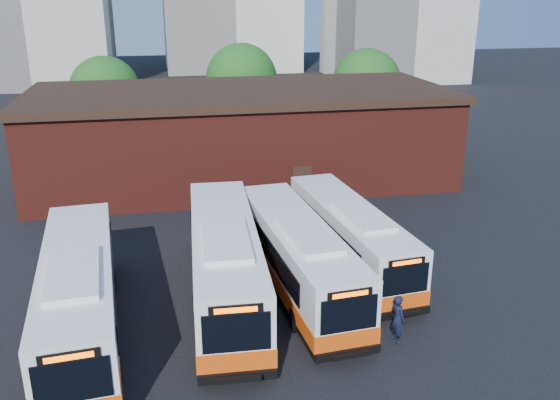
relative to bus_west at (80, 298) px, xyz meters
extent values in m
plane|color=black|center=(8.94, -0.74, -1.57)|extent=(220.00, 220.00, 0.00)
cube|color=white|center=(0.00, 0.04, 0.23)|extent=(3.63, 12.36, 2.89)
cube|color=#EE510F|center=(0.00, 0.04, -0.61)|extent=(3.69, 12.41, 0.71)
cube|color=black|center=(0.00, 0.04, -1.11)|extent=(3.68, 12.40, 0.25)
cube|color=black|center=(0.53, -6.06, 0.51)|extent=(2.20, 0.25, 1.37)
cube|color=black|center=(0.53, -6.07, 1.35)|extent=(1.72, 0.21, 0.32)
cube|color=#FF5905|center=(0.53, -6.11, 1.35)|extent=(1.37, 0.14, 0.18)
cube|color=black|center=(-1.35, 0.33, 0.51)|extent=(0.87, 9.47, 1.07)
cube|color=black|center=(1.28, 0.56, 0.51)|extent=(0.87, 9.47, 1.07)
cube|color=white|center=(0.13, -1.48, 1.78)|extent=(2.12, 4.40, 0.22)
cylinder|color=black|center=(-0.87, -3.50, -1.06)|extent=(0.41, 1.04, 1.02)
cylinder|color=black|center=(1.46, -3.30, -1.06)|extent=(0.41, 1.04, 1.02)
cylinder|color=black|center=(-1.45, 3.17, -1.06)|extent=(0.41, 1.04, 1.02)
cylinder|color=black|center=(0.88, 3.37, -1.06)|extent=(0.41, 1.04, 1.02)
cube|color=white|center=(5.80, 1.77, 0.29)|extent=(3.29, 12.68, 2.98)
cube|color=#EE510F|center=(5.80, 1.77, -0.58)|extent=(3.34, 12.73, 0.73)
cube|color=black|center=(5.80, 1.77, -1.10)|extent=(3.33, 12.72, 0.26)
cube|color=black|center=(5.49, -4.53, 0.57)|extent=(2.27, 0.17, 1.41)
cube|color=black|center=(5.49, -4.54, 1.44)|extent=(1.78, 0.15, 0.33)
cube|color=#FF5905|center=(5.49, -4.58, 1.44)|extent=(1.41, 0.09, 0.19)
cube|color=black|center=(5.49, -4.59, -1.10)|extent=(2.67, 0.28, 0.33)
cube|color=black|center=(5.48, -4.83, -1.00)|extent=(1.54, 0.47, 0.06)
cube|color=black|center=(5.47, -5.02, -0.92)|extent=(1.52, 0.12, 0.19)
cube|color=black|center=(4.46, 2.26, 0.57)|extent=(0.54, 9.79, 1.10)
cube|color=black|center=(7.18, 2.12, 0.57)|extent=(0.54, 9.79, 1.10)
cube|color=white|center=(5.72, 0.20, 1.88)|extent=(2.03, 4.48, 0.23)
cylinder|color=black|center=(4.42, -1.72, -1.05)|extent=(0.39, 1.06, 1.05)
cylinder|color=black|center=(6.83, -1.84, -1.05)|extent=(0.39, 1.06, 1.05)
cylinder|color=black|center=(4.76, 5.18, -1.05)|extent=(0.39, 1.06, 1.05)
cylinder|color=black|center=(7.18, 5.06, -1.05)|extent=(0.39, 1.06, 1.05)
cube|color=white|center=(9.05, 1.97, 0.17)|extent=(3.48, 11.92, 2.79)
cube|color=#EE510F|center=(9.05, 1.97, -0.64)|extent=(3.53, 11.97, 0.69)
cube|color=black|center=(9.05, 1.97, -1.13)|extent=(3.52, 11.96, 0.24)
cube|color=black|center=(9.54, -3.92, 0.44)|extent=(2.12, 0.24, 1.32)
cube|color=black|center=(9.54, -3.93, 1.25)|extent=(1.66, 0.20, 0.31)
cube|color=#FF5905|center=(9.55, -3.96, 1.25)|extent=(1.32, 0.13, 0.18)
cube|color=black|center=(9.55, -3.98, -1.13)|extent=(2.50, 0.35, 0.31)
cube|color=black|center=(9.57, -4.20, -1.03)|extent=(1.45, 0.49, 0.06)
cube|color=black|center=(9.58, -4.38, -0.96)|extent=(1.42, 0.16, 0.18)
cube|color=black|center=(7.75, 2.25, 0.44)|extent=(0.82, 9.14, 1.03)
cube|color=black|center=(10.28, 2.46, 0.44)|extent=(0.82, 9.14, 1.03)
cube|color=white|center=(9.17, 0.50, 1.66)|extent=(2.04, 4.24, 0.22)
cylinder|color=black|center=(8.20, -1.45, -1.08)|extent=(0.39, 1.00, 0.98)
cylinder|color=black|center=(10.45, -1.26, -1.08)|extent=(0.39, 1.00, 0.98)
cylinder|color=black|center=(7.66, 4.99, -1.08)|extent=(0.39, 1.00, 0.98)
cylinder|color=black|center=(9.91, 5.18, -1.08)|extent=(0.39, 1.00, 0.98)
cube|color=white|center=(12.08, 3.96, 0.08)|extent=(3.42, 11.32, 2.65)
cube|color=#EE510F|center=(12.08, 3.96, -0.69)|extent=(3.47, 11.37, 0.65)
cube|color=black|center=(12.08, 3.96, -1.15)|extent=(3.46, 11.36, 0.23)
cube|color=black|center=(12.62, -1.61, 0.33)|extent=(2.01, 0.25, 1.25)
cube|color=black|center=(12.62, -1.62, 1.10)|extent=(1.58, 0.21, 0.30)
cube|color=#FF5905|center=(12.62, -1.65, 1.10)|extent=(1.25, 0.14, 0.17)
cube|color=black|center=(12.62, -1.66, -1.15)|extent=(2.37, 0.36, 0.30)
cube|color=black|center=(12.64, -1.88, -1.06)|extent=(1.37, 0.48, 0.06)
cube|color=black|center=(12.66, -2.04, -1.00)|extent=(1.34, 0.17, 0.17)
cube|color=black|center=(10.85, 4.22, 0.33)|extent=(0.88, 8.65, 0.97)
cube|color=black|center=(13.25, 4.45, 0.33)|extent=(0.88, 8.65, 0.97)
cube|color=white|center=(12.22, 2.58, 1.49)|extent=(1.98, 4.04, 0.20)
cylinder|color=black|center=(11.32, 0.72, -1.11)|extent=(0.38, 0.95, 0.93)
cylinder|color=black|center=(13.45, 0.92, -1.11)|extent=(0.38, 0.95, 0.93)
cylinder|color=black|center=(10.73, 6.82, -1.11)|extent=(0.38, 0.95, 0.93)
cylinder|color=black|center=(12.87, 7.02, -1.11)|extent=(0.38, 0.95, 0.93)
imported|color=black|center=(11.83, -2.90, -0.59)|extent=(0.64, 0.81, 1.96)
cube|color=maroon|center=(8.94, 19.26, 1.43)|extent=(28.00, 12.00, 6.00)
cube|color=black|center=(8.94, 19.26, 4.58)|extent=(28.60, 12.60, 0.50)
cube|color=black|center=(11.94, 13.23, -0.37)|extent=(1.20, 0.08, 2.40)
cylinder|color=#382314|center=(-1.06, 31.26, -0.22)|extent=(0.36, 0.36, 2.70)
sphere|color=#1C5116|center=(-1.06, 31.26, 3.08)|extent=(6.00, 6.00, 6.00)
cylinder|color=#382314|center=(10.94, 33.26, -0.10)|extent=(0.36, 0.36, 2.95)
sphere|color=#1C5116|center=(10.94, 33.26, 3.51)|extent=(6.56, 6.56, 6.56)
cylinder|color=#382314|center=(21.94, 30.26, -0.17)|extent=(0.36, 0.36, 2.81)
sphere|color=#1C5116|center=(21.94, 30.26, 3.26)|extent=(6.24, 6.24, 6.24)
camera|label=1|loc=(3.58, -21.31, 11.13)|focal=38.00mm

